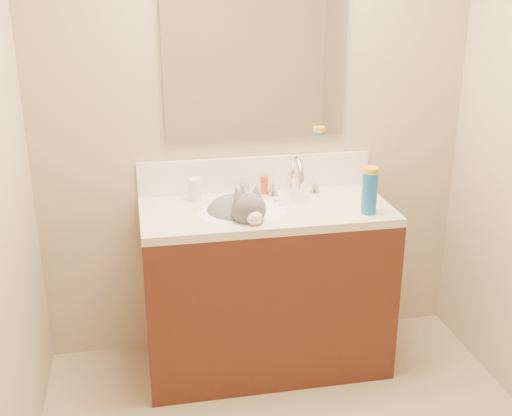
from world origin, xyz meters
name	(u,v)px	position (x,y,z in m)	size (l,w,h in m)	color
room_shell	(333,122)	(0.00, 0.00, 1.49)	(2.24, 2.54, 2.52)	tan
vanity_cabinet	(266,291)	(0.00, 0.97, 0.41)	(1.20, 0.55, 0.82)	#451E12
counter_slab	(266,211)	(0.00, 0.97, 0.84)	(1.20, 0.55, 0.04)	beige
basin	(243,225)	(-0.12, 0.94, 0.79)	(0.45, 0.36, 0.14)	white
faucet	(296,180)	(0.18, 1.11, 0.95)	(0.28, 0.20, 0.21)	silver
cat	(239,217)	(-0.14, 0.95, 0.83)	(0.40, 0.45, 0.33)	#514E51
backsplash	(256,174)	(0.00, 1.24, 0.95)	(1.20, 0.02, 0.18)	white
mirror	(256,56)	(0.00, 1.24, 1.54)	(0.90, 0.02, 0.80)	white
pill_bottle	(195,190)	(-0.32, 1.15, 0.91)	(0.06, 0.06, 0.11)	white
pill_label	(195,192)	(-0.32, 1.15, 0.90)	(0.06, 0.06, 0.04)	orange
silver_jar	(243,190)	(-0.08, 1.17, 0.89)	(0.05, 0.05, 0.06)	#B7B7BC
amber_bottle	(264,185)	(0.03, 1.18, 0.91)	(0.04, 0.04, 0.09)	#C24116
toothbrush	(277,201)	(0.07, 1.04, 0.86)	(0.01, 0.13, 0.01)	white
toothbrush_head	(277,201)	(0.07, 1.04, 0.87)	(0.02, 0.03, 0.02)	#6DB8E8
spray_can	(369,193)	(0.45, 0.81, 0.96)	(0.07, 0.07, 0.20)	#195EAF
spray_cap	(371,172)	(0.45, 0.81, 1.06)	(0.07, 0.07, 0.04)	gold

